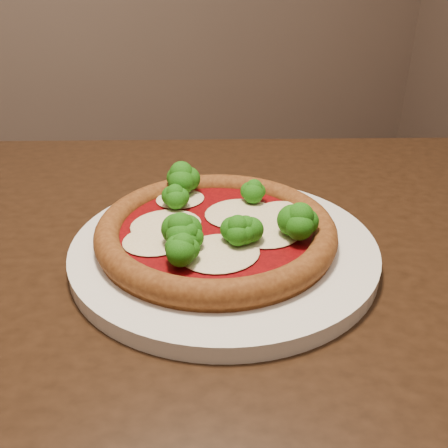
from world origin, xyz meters
name	(u,v)px	position (x,y,z in m)	size (l,w,h in m)	color
dining_table	(175,343)	(-0.12, 0.14, 0.64)	(1.30, 1.17, 0.75)	black
plate	(224,249)	(-0.06, 0.14, 0.76)	(0.33, 0.33, 0.02)	silver
pizza	(216,228)	(-0.06, 0.15, 0.78)	(0.26, 0.26, 0.06)	brown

